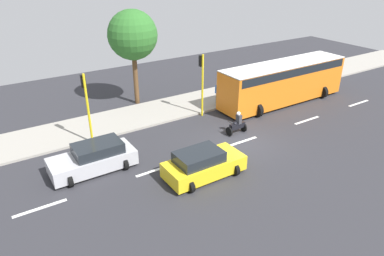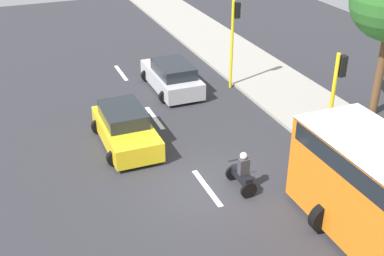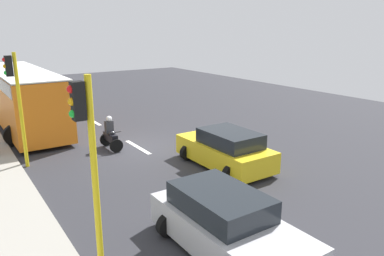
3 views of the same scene
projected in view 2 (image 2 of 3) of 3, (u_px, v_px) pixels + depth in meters
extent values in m
cube|color=#2D2D33|center=(207.00, 189.00, 17.73)|extent=(40.00, 60.00, 0.10)
cube|color=#9E998E|center=(366.00, 149.00, 19.98)|extent=(4.00, 60.00, 0.15)
cube|color=white|center=(207.00, 188.00, 17.70)|extent=(0.20, 2.40, 0.01)
cube|color=white|center=(155.00, 118.00, 22.62)|extent=(0.20, 2.40, 0.01)
cube|color=white|center=(121.00, 73.00, 27.55)|extent=(0.20, 2.40, 0.01)
cube|color=#B7B7BC|center=(171.00, 79.00, 25.31)|extent=(1.91, 4.48, 0.80)
cube|color=#1E2328|center=(174.00, 69.00, 24.69)|extent=(1.61, 2.51, 0.56)
cylinder|color=black|center=(147.00, 76.00, 26.35)|extent=(0.64, 0.22, 0.64)
cylinder|color=black|center=(177.00, 71.00, 26.91)|extent=(0.64, 0.22, 0.64)
cylinder|color=black|center=(165.00, 97.00, 23.93)|extent=(0.64, 0.22, 0.64)
cylinder|color=black|center=(198.00, 92.00, 24.48)|extent=(0.64, 0.22, 0.64)
cube|color=yellow|center=(126.00, 132.00, 20.21)|extent=(1.90, 4.24, 0.80)
cube|color=#1E2328|center=(123.00, 114.00, 20.17)|extent=(1.59, 2.38, 0.56)
cylinder|color=black|center=(157.00, 150.00, 19.45)|extent=(0.64, 0.22, 0.64)
cylinder|color=black|center=(115.00, 158.00, 18.90)|extent=(0.64, 0.22, 0.64)
cylinder|color=black|center=(137.00, 120.00, 21.75)|extent=(0.64, 0.22, 0.64)
cylinder|color=black|center=(99.00, 126.00, 21.19)|extent=(0.64, 0.22, 0.64)
cylinder|color=black|center=(324.00, 218.00, 15.41)|extent=(1.00, 0.30, 1.00)
cylinder|color=black|center=(381.00, 202.00, 16.13)|extent=(1.00, 0.30, 1.00)
cylinder|color=black|center=(233.00, 173.00, 18.04)|extent=(0.60, 0.10, 0.60)
cylinder|color=black|center=(249.00, 190.00, 17.05)|extent=(0.60, 0.10, 0.60)
cube|color=black|center=(242.00, 176.00, 17.39)|extent=(0.28, 1.10, 0.36)
sphere|color=black|center=(239.00, 169.00, 17.47)|extent=(0.32, 0.32, 0.32)
cylinder|color=black|center=(235.00, 160.00, 17.67)|extent=(0.55, 0.04, 0.04)
cube|color=#333338|center=(244.00, 167.00, 17.09)|extent=(0.36, 0.24, 0.60)
sphere|color=silver|center=(244.00, 156.00, 16.95)|extent=(0.26, 0.26, 0.26)
cylinder|color=#72604C|center=(379.00, 175.00, 17.38)|extent=(0.16, 0.16, 0.85)
cylinder|color=#72604C|center=(384.00, 174.00, 17.44)|extent=(0.16, 0.16, 0.85)
cylinder|color=yellow|center=(330.00, 112.00, 18.02)|extent=(0.14, 0.14, 4.50)
cube|color=black|center=(342.00, 66.00, 17.28)|extent=(0.24, 0.24, 0.76)
sphere|color=red|center=(346.00, 59.00, 17.20)|extent=(0.16, 0.16, 0.16)
sphere|color=#F2A50C|center=(345.00, 66.00, 17.32)|extent=(0.16, 0.16, 0.16)
sphere|color=green|center=(344.00, 72.00, 17.43)|extent=(0.16, 0.16, 0.16)
cylinder|color=yellow|center=(232.00, 46.00, 24.72)|extent=(0.14, 0.14, 4.50)
cube|color=black|center=(237.00, 10.00, 23.97)|extent=(0.24, 0.24, 0.76)
sphere|color=red|center=(240.00, 5.00, 23.90)|extent=(0.16, 0.16, 0.16)
sphere|color=#F2A50C|center=(240.00, 10.00, 24.01)|extent=(0.16, 0.16, 0.16)
sphere|color=green|center=(239.00, 15.00, 24.13)|extent=(0.16, 0.16, 0.16)
cylinder|color=brown|center=(380.00, 72.00, 22.12)|extent=(0.36, 0.36, 4.04)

